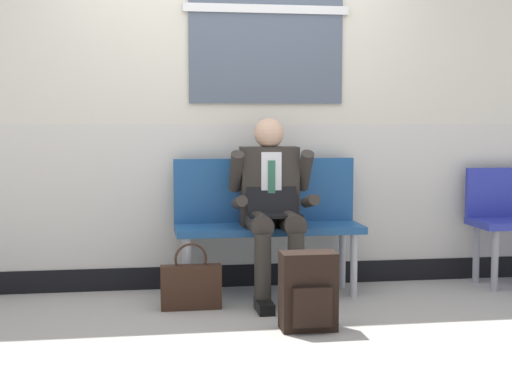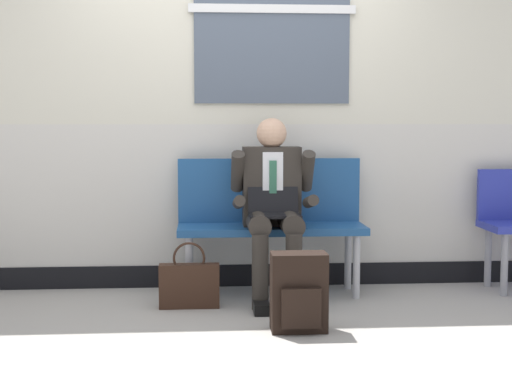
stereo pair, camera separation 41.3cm
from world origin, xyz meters
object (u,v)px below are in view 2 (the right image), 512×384
Objects in this scene: backpack at (299,293)px; handbag at (189,284)px; bench_with_person at (271,215)px; person_seated at (273,203)px.

handbag is at bearing 137.78° from backpack.
backpack is at bearing -85.58° from bench_with_person.
handbag is at bearing -160.88° from person_seated.
bench_with_person reaches higher than handbag.
person_seated is 2.85× the size of handbag.
person_seated is at bearing 95.56° from backpack.
person_seated is 0.79m from handbag.
bench_with_person is 1.05× the size of person_seated.
bench_with_person is 0.81m from handbag.
person_seated is at bearing -90.00° from bench_with_person.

